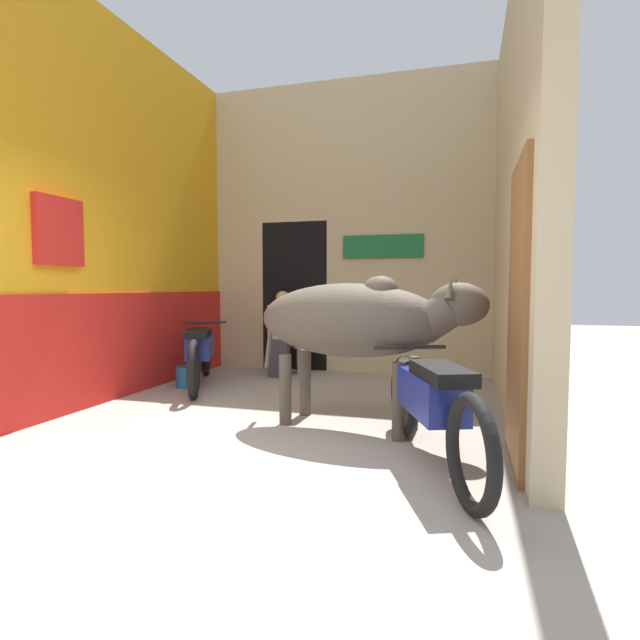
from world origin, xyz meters
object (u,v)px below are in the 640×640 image
motorcycle_near (431,403)px  plastic_stool (304,359)px  motorcycle_far (200,350)px  bucket (187,377)px  cow (357,321)px  shopkeeper_seated (282,332)px

motorcycle_near → plastic_stool: motorcycle_near is taller
motorcycle_far → bucket: size_ratio=7.70×
motorcycle_near → bucket: 3.66m
cow → motorcycle_near: size_ratio=1.06×
cow → shopkeeper_seated: cow is taller
cow → shopkeeper_seated: size_ratio=1.77×
motorcycle_far → bucket: 0.36m
shopkeeper_seated → plastic_stool: 0.51m
cow → bucket: size_ratio=8.08×
cow → motorcycle_near: cow is taller
shopkeeper_seated → plastic_stool: shopkeeper_seated is taller
motorcycle_far → cow: bearing=-29.5°
cow → motorcycle_far: bearing=150.5°
motorcycle_far → plastic_stool: size_ratio=4.90×
motorcycle_near → plastic_stool: (-1.97, 3.24, -0.23)m
shopkeeper_seated → cow: bearing=-55.6°
motorcycle_far → plastic_stool: 1.54m
motorcycle_far → shopkeeper_seated: shopkeeper_seated is taller
shopkeeper_seated → motorcycle_near: bearing=-53.8°
cow → bucket: 2.77m
motorcycle_near → bucket: size_ratio=7.60×
shopkeeper_seated → bucket: 1.47m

